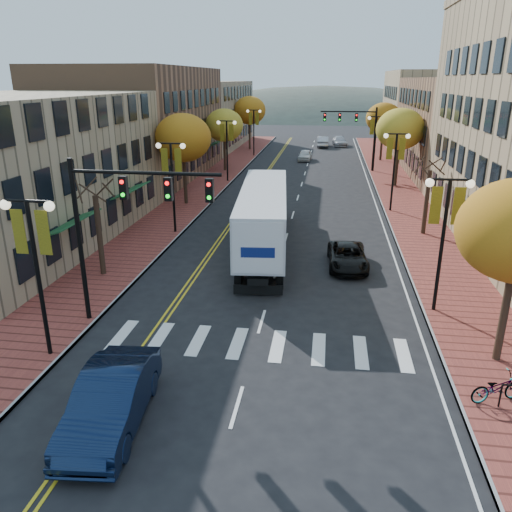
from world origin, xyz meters
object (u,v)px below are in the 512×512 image
at_px(semi_truck, 264,212).
at_px(navy_sedan, 111,400).
at_px(black_suv, 348,256).
at_px(bicycle, 497,388).

relative_size(semi_truck, navy_sedan, 3.05).
bearing_deg(black_suv, semi_truck, 149.12).
distance_m(semi_truck, navy_sedan, 17.50).
bearing_deg(navy_sedan, black_suv, 57.84).
relative_size(semi_truck, bicycle, 8.70).
bearing_deg(bicycle, black_suv, -0.48).
bearing_deg(bicycle, navy_sedan, 82.25).
bearing_deg(navy_sedan, bicycle, 7.46).
bearing_deg(semi_truck, navy_sedan, -102.95).
distance_m(navy_sedan, bicycle, 12.03).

